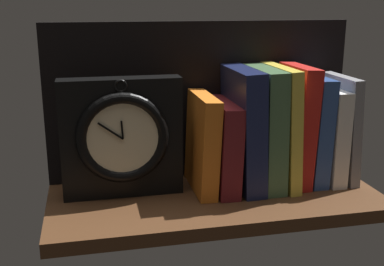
# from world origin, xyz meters

# --- Properties ---
(ground_plane) EXTENTS (0.63, 0.27, 0.03)m
(ground_plane) POSITION_xyz_m (0.00, 0.00, -0.01)
(ground_plane) COLOR #4C2D19
(back_panel) EXTENTS (0.63, 0.01, 0.32)m
(back_panel) POSITION_xyz_m (0.00, 0.13, 0.16)
(back_panel) COLOR black
(back_panel) RESTS_ON ground_plane
(book_orange_pandolfini) EXTENTS (0.04, 0.15, 0.19)m
(book_orange_pandolfini) POSITION_xyz_m (-0.02, 0.04, 0.09)
(book_orange_pandolfini) COLOR orange
(book_orange_pandolfini) RESTS_ON ground_plane
(book_maroon_dawkins) EXTENTS (0.04, 0.16, 0.18)m
(book_maroon_dawkins) POSITION_xyz_m (0.02, 0.04, 0.09)
(book_maroon_dawkins) COLOR maroon
(book_maroon_dawkins) RESTS_ON ground_plane
(book_navy_bierce) EXTENTS (0.05, 0.17, 0.24)m
(book_navy_bierce) POSITION_xyz_m (0.06, 0.04, 0.12)
(book_navy_bierce) COLOR #192147
(book_navy_bierce) RESTS_ON ground_plane
(book_green_romantic) EXTENTS (0.05, 0.16, 0.24)m
(book_green_romantic) POSITION_xyz_m (0.11, 0.04, 0.12)
(book_green_romantic) COLOR #476B44
(book_green_romantic) RESTS_ON ground_plane
(book_yellow_seinlanguage) EXTENTS (0.03, 0.16, 0.24)m
(book_yellow_seinlanguage) POSITION_xyz_m (0.14, 0.04, 0.12)
(book_yellow_seinlanguage) COLOR gold
(book_yellow_seinlanguage) RESTS_ON ground_plane
(book_red_requiem) EXTENTS (0.04, 0.13, 0.24)m
(book_red_requiem) POSITION_xyz_m (0.17, 0.04, 0.12)
(book_red_requiem) COLOR red
(book_red_requiem) RESTS_ON ground_plane
(book_blue_modern) EXTENTS (0.04, 0.13, 0.22)m
(book_blue_modern) POSITION_xyz_m (0.21, 0.04, 0.11)
(book_blue_modern) COLOR #2D4C8E
(book_blue_modern) RESTS_ON ground_plane
(book_white_catcher) EXTENTS (0.03, 0.14, 0.19)m
(book_white_catcher) POSITION_xyz_m (0.25, 0.04, 0.10)
(book_white_catcher) COLOR silver
(book_white_catcher) RESTS_ON ground_plane
(book_gray_chess) EXTENTS (0.03, 0.14, 0.22)m
(book_gray_chess) POSITION_xyz_m (0.28, 0.04, 0.11)
(book_gray_chess) COLOR gray
(book_gray_chess) RESTS_ON ground_plane
(framed_clock) EXTENTS (0.23, 0.06, 0.23)m
(framed_clock) POSITION_xyz_m (-0.17, 0.04, 0.11)
(framed_clock) COLOR black
(framed_clock) RESTS_ON ground_plane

